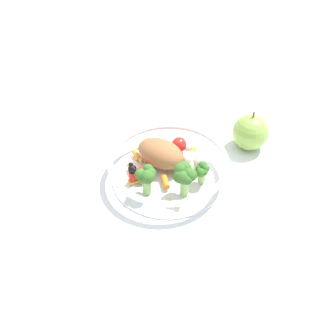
{
  "coord_description": "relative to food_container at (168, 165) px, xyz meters",
  "views": [
    {
      "loc": [
        -0.31,
        -0.46,
        0.52
      ],
      "look_at": [
        -0.0,
        -0.01,
        0.02
      ],
      "focal_mm": 42.4,
      "sensor_mm": 36.0,
      "label": 1
    }
  ],
  "objects": [
    {
      "name": "loose_apple",
      "position": [
        0.19,
        -0.02,
        0.01
      ],
      "size": [
        0.07,
        0.07,
        0.09
      ],
      "color": "#8CB74C",
      "rests_on": "ground_plane"
    },
    {
      "name": "ground_plane",
      "position": [
        -0.0,
        0.01,
        -0.03
      ],
      "size": [
        2.4,
        2.4,
        0.0
      ],
      "primitive_type": "plane",
      "color": "white"
    },
    {
      "name": "food_container",
      "position": [
        0.0,
        0.0,
        0.0
      ],
      "size": [
        0.22,
        0.22,
        0.07
      ],
      "color": "white",
      "rests_on": "ground_plane"
    }
  ]
}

